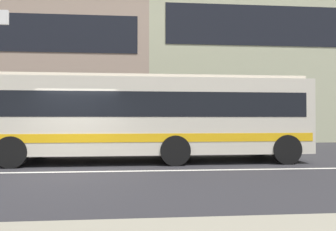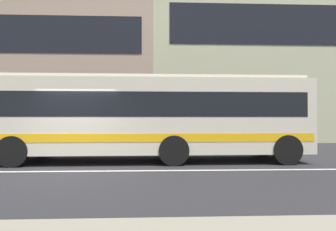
# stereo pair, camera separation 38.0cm
# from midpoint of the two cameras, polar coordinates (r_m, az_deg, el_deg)

# --- Properties ---
(ground_plane) EXTENTS (160.00, 160.00, 0.00)m
(ground_plane) POSITION_cam_midpoint_polar(r_m,az_deg,el_deg) (9.13, -19.74, -10.32)
(ground_plane) COLOR #2B2A2F
(lane_centre_line) EXTENTS (60.00, 0.16, 0.01)m
(lane_centre_line) POSITION_cam_midpoint_polar(r_m,az_deg,el_deg) (9.13, -19.74, -10.30)
(lane_centre_line) COLOR silver
(lane_centre_line) RESTS_ON ground_plane
(apartment_block_left) EXTENTS (18.06, 9.57, 11.71)m
(apartment_block_left) POSITION_cam_midpoint_polar(r_m,az_deg,el_deg) (25.13, -25.69, 9.26)
(apartment_block_left) COLOR tan
(apartment_block_left) RESTS_ON ground_plane
(apartment_block_right) EXTENTS (25.91, 9.57, 13.08)m
(apartment_block_right) POSITION_cam_midpoint_polar(r_m,az_deg,el_deg) (26.97, 24.86, 10.06)
(apartment_block_right) COLOR #B8BB95
(apartment_block_right) RESTS_ON ground_plane
(transit_bus) EXTENTS (11.00, 2.72, 3.04)m
(transit_bus) POSITION_cam_midpoint_polar(r_m,az_deg,el_deg) (10.75, -3.87, 0.07)
(transit_bus) COLOR beige
(transit_bus) RESTS_ON ground_plane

